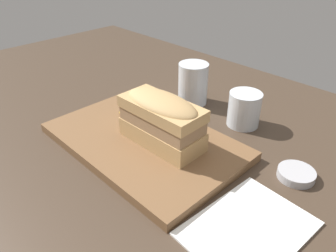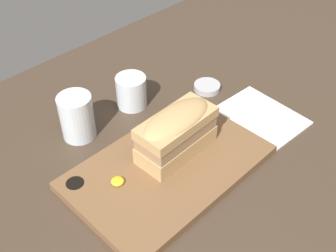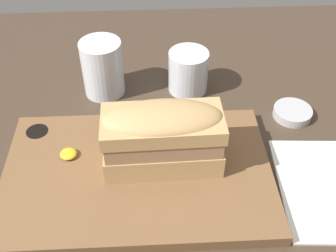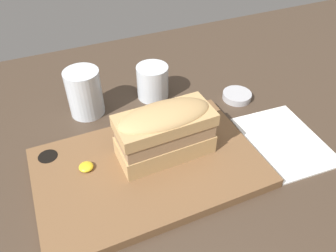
{
  "view_description": "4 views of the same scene",
  "coord_description": "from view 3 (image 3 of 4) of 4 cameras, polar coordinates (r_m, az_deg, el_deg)",
  "views": [
    {
      "loc": [
        34.92,
        -30.58,
        40.94
      ],
      "look_at": [
        -2.37,
        5.93,
        9.22
      ],
      "focal_mm": 35.0,
      "sensor_mm": 36.0,
      "label": 1
    },
    {
      "loc": [
        -50.97,
        -36.56,
        65.59
      ],
      "look_at": [
        -4.75,
        9.41,
        9.08
      ],
      "focal_mm": 45.0,
      "sensor_mm": 36.0,
      "label": 2
    },
    {
      "loc": [
        -6.48,
        -36.36,
        51.14
      ],
      "look_at": [
        -4.08,
        9.48,
        8.7
      ],
      "focal_mm": 45.0,
      "sensor_mm": 36.0,
      "label": 3
    },
    {
      "loc": [
        -21.66,
        -32.9,
        47.59
      ],
      "look_at": [
        -4.43,
        6.68,
        10.34
      ],
      "focal_mm": 35.0,
      "sensor_mm": 36.0,
      "label": 4
    }
  ],
  "objects": [
    {
      "name": "dining_table",
      "position": [
        0.62,
        4.29,
        -11.05
      ],
      "size": [
        186.52,
        118.04,
        2.0
      ],
      "color": "#423326",
      "rests_on": "ground"
    },
    {
      "name": "condiment_dish",
      "position": [
        0.77,
        16.5,
        1.75
      ],
      "size": [
        6.7,
        6.7,
        1.54
      ],
      "color": "#B2B2B7",
      "rests_on": "dining_table"
    },
    {
      "name": "water_glass",
      "position": [
        0.78,
        -8.8,
        7.36
      ],
      "size": [
        7.47,
        7.47,
        10.45
      ],
      "color": "silver",
      "rests_on": "dining_table"
    },
    {
      "name": "wine_glass",
      "position": [
        0.78,
        2.75,
        7.17
      ],
      "size": [
        7.3,
        7.3,
        7.89
      ],
      "color": "silver",
      "rests_on": "dining_table"
    },
    {
      "name": "mustard_dollop",
      "position": [
        0.66,
        -13.33,
        -3.69
      ],
      "size": [
        2.57,
        2.57,
        1.03
      ],
      "color": "gold",
      "rests_on": "serving_board"
    },
    {
      "name": "napkin",
      "position": [
        0.67,
        20.71,
        -7.81
      ],
      "size": [
        15.23,
        20.06,
        0.4
      ],
      "rotation": [
        0.0,
        0.0,
        -0.06
      ],
      "color": "white",
      "rests_on": "dining_table"
    },
    {
      "name": "sandwich",
      "position": [
        0.6,
        -0.73,
        -1.18
      ],
      "size": [
        17.32,
        8.24,
        10.42
      ],
      "rotation": [
        0.0,
        0.0,
        0.02
      ],
      "color": "tan",
      "rests_on": "serving_board"
    },
    {
      "name": "serving_board",
      "position": [
        0.64,
        -4.2,
        -6.47
      ],
      "size": [
        39.91,
        25.49,
        1.99
      ],
      "color": "brown",
      "rests_on": "dining_table"
    }
  ]
}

